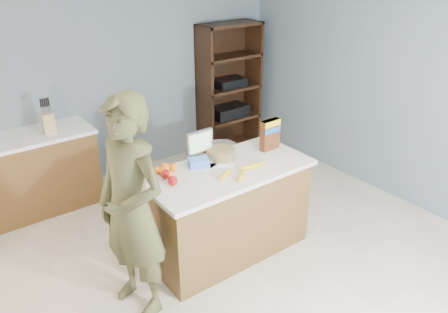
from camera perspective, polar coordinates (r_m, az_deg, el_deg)
floor at (r=4.25m, az=2.91°, el=-13.92°), size 4.50×5.00×0.02m
walls at (r=3.45m, az=3.51°, el=7.79°), size 4.52×5.02×2.51m
counter_peninsula at (r=4.20m, az=0.41°, el=-7.46°), size 1.56×0.76×0.90m
back_cabinet at (r=5.29m, az=-23.01°, el=-1.80°), size 1.24×0.62×0.90m
shelving_unit at (r=6.36m, az=0.41°, el=8.73°), size 0.90×0.40×1.80m
person at (r=3.39m, az=-11.93°, el=-6.86°), size 0.59×0.75×1.83m
knife_block at (r=5.04m, az=-21.97°, el=4.11°), size 0.12×0.10×0.31m
envelopes at (r=4.00m, az=-1.21°, el=-1.18°), size 0.35×0.25×0.00m
bananas at (r=3.87m, az=2.52°, el=-1.84°), size 0.53×0.26×0.05m
apples at (r=3.74m, az=-7.17°, el=-2.72°), size 0.10×0.22×0.08m
oranges at (r=3.86m, az=-8.10°, el=-1.95°), size 0.33×0.23×0.07m
blue_carton at (r=3.97m, az=-3.30°, el=-0.82°), size 0.21×0.17×0.08m
salad_bowl at (r=4.13m, az=-0.37°, el=0.57°), size 0.30×0.30×0.13m
tv at (r=4.08m, az=-3.19°, el=1.74°), size 0.28×0.12×0.28m
cereal_box at (r=4.29m, az=6.04°, el=3.16°), size 0.21×0.08×0.31m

